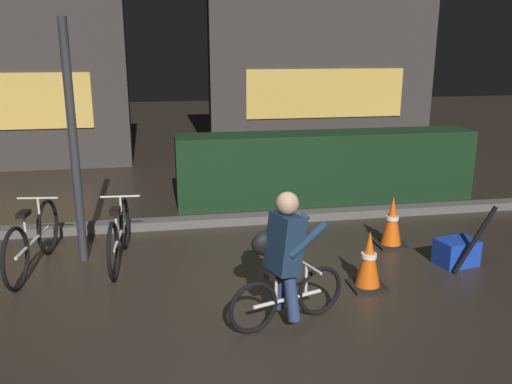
# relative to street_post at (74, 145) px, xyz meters

# --- Properties ---
(ground_plane) EXTENTS (40.00, 40.00, 0.00)m
(ground_plane) POSITION_rel_street_post_xyz_m (1.76, -1.20, -1.37)
(ground_plane) COLOR #2D261E
(sidewalk_curb) EXTENTS (12.00, 0.24, 0.12)m
(sidewalk_curb) POSITION_rel_street_post_xyz_m (1.76, 1.00, -1.31)
(sidewalk_curb) COLOR #56544F
(sidewalk_curb) RESTS_ON ground
(hedge_row) EXTENTS (4.80, 0.70, 1.13)m
(hedge_row) POSITION_rel_street_post_xyz_m (3.56, 1.90, -0.81)
(hedge_row) COLOR black
(hedge_row) RESTS_ON ground
(storefront_left) EXTENTS (4.70, 0.54, 4.20)m
(storefront_left) POSITION_rel_street_post_xyz_m (-2.01, 5.30, 0.71)
(storefront_left) COLOR #383330
(storefront_left) RESTS_ON ground
(storefront_right) EXTENTS (5.28, 0.54, 5.14)m
(storefront_right) POSITION_rel_street_post_xyz_m (4.73, 6.00, 1.18)
(storefront_right) COLOR #383330
(storefront_right) RESTS_ON ground
(street_post) EXTENTS (0.10, 0.10, 2.75)m
(street_post) POSITION_rel_street_post_xyz_m (0.00, 0.00, 0.00)
(street_post) COLOR #2D2D33
(street_post) RESTS_ON ground
(parked_bike_left_mid) EXTENTS (0.46, 1.67, 0.77)m
(parked_bike_left_mid) POSITION_rel_street_post_xyz_m (-0.50, -0.19, -1.02)
(parked_bike_left_mid) COLOR black
(parked_bike_left_mid) RESTS_ON ground
(parked_bike_center_left) EXTENTS (0.46, 1.60, 0.74)m
(parked_bike_center_left) POSITION_rel_street_post_xyz_m (0.44, -0.15, -1.04)
(parked_bike_center_left) COLOR black
(parked_bike_center_left) RESTS_ON ground
(traffic_cone_near) EXTENTS (0.36, 0.36, 0.62)m
(traffic_cone_near) POSITION_rel_street_post_xyz_m (3.03, -1.30, -1.07)
(traffic_cone_near) COLOR black
(traffic_cone_near) RESTS_ON ground
(traffic_cone_far) EXTENTS (0.36, 0.36, 0.65)m
(traffic_cone_far) POSITION_rel_street_post_xyz_m (3.77, -0.20, -1.06)
(traffic_cone_far) COLOR black
(traffic_cone_far) RESTS_ON ground
(blue_crate) EXTENTS (0.49, 0.40, 0.30)m
(blue_crate) POSITION_rel_street_post_xyz_m (4.26, -0.90, -1.22)
(blue_crate) COLOR #193DB7
(blue_crate) RESTS_ON ground
(cyclist) EXTENTS (1.14, 0.50, 1.25)m
(cyclist) POSITION_rel_street_post_xyz_m (1.99, -1.87, -0.75)
(cyclist) COLOR black
(cyclist) RESTS_ON ground
(closed_umbrella) EXTENTS (0.44, 0.08, 0.78)m
(closed_umbrella) POSITION_rel_street_post_xyz_m (4.31, -1.15, -0.99)
(closed_umbrella) COLOR black
(closed_umbrella) RESTS_ON ground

